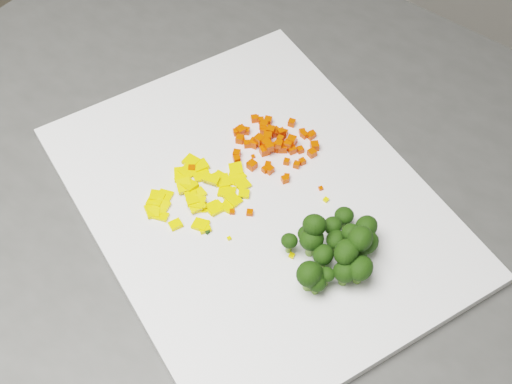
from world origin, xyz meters
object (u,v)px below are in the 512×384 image
at_px(carrot_pile, 274,141).
at_px(broccoli_pile, 339,238).
at_px(counter_block, 292,375).
at_px(cutting_board, 256,201).
at_px(pepper_pile, 201,190).

xyz_separation_m(carrot_pile, broccoli_pile, (0.11, -0.10, 0.01)).
height_order(counter_block, cutting_board, cutting_board).
distance_m(cutting_board, pepper_pile, 0.06).
distance_m(counter_block, broccoli_pile, 0.49).
distance_m(cutting_board, broccoli_pile, 0.11).
relative_size(counter_block, pepper_pile, 9.45).
distance_m(cutting_board, carrot_pile, 0.07).
bearing_deg(broccoli_pile, cutting_board, 161.89).
relative_size(pepper_pile, broccoli_pile, 0.97).
relative_size(carrot_pile, broccoli_pile, 0.83).
height_order(counter_block, carrot_pile, carrot_pile).
bearing_deg(broccoli_pile, counter_block, 133.19).
bearing_deg(carrot_pile, cutting_board, -84.27).
bearing_deg(counter_block, carrot_pile, 138.38).
height_order(carrot_pile, pepper_pile, carrot_pile).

